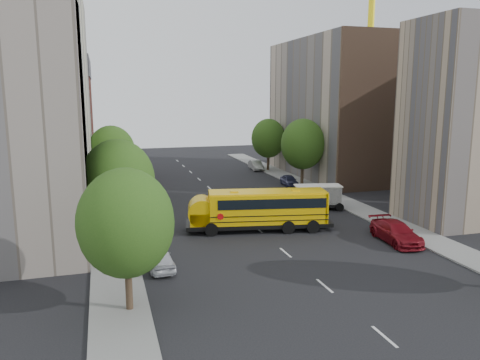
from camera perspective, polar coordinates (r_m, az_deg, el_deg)
name	(u,v)px	position (r m, az deg, el deg)	size (l,w,h in m)	color
ground	(251,223)	(40.40, 1.30, -5.27)	(120.00, 120.00, 0.00)	black
sidewalk_left	(111,218)	(43.40, -15.46, -4.46)	(3.00, 80.00, 0.12)	slate
sidewalk_right	(342,201)	(49.32, 12.32, -2.55)	(3.00, 80.00, 0.12)	slate
lane_markings	(222,199)	(49.72, -2.23, -2.27)	(0.15, 64.00, 0.01)	silver
building_left_cream	(24,105)	(43.45, -24.82, 8.26)	(10.00, 26.00, 20.00)	beige
building_left_redbrick	(52,129)	(65.45, -21.92, 5.79)	(10.00, 15.00, 13.00)	maroon
building_left_near	(1,133)	(33.17, -27.12, 5.10)	(10.00, 7.00, 17.00)	#B6A28D
building_right_near	(470,123)	(44.27, 26.23, 6.22)	(10.00, 7.00, 17.00)	tan
building_right_far	(333,109)	(64.43, 11.29, 8.51)	(10.00, 22.00, 18.00)	#B6A28D
building_right_sidewall	(380,112)	(54.94, 16.67, 7.98)	(10.10, 0.30, 18.00)	brown
tower_crane	(385,3)	(78.69, 17.25, 19.89)	(28.50, 1.20, 35.75)	yellow
street_tree_0	(126,223)	(23.88, -13.73, -5.12)	(4.80, 4.80, 7.41)	#38281C
street_tree_1	(118,181)	(33.57, -14.65, -0.16)	(5.12, 5.12, 7.90)	#38281C
street_tree_2	(112,153)	(51.39, -15.39, 3.23)	(4.99, 4.99, 7.71)	#38281C
street_tree_4	(303,144)	(56.24, 7.66, 4.36)	(5.25, 5.25, 8.10)	#38281C
street_tree_5	(268,138)	(67.35, 3.47, 5.10)	(4.86, 4.86, 7.51)	#38281C
school_bus	(257,208)	(37.88, 2.15, -3.43)	(12.06, 4.79, 3.32)	black
safari_truck	(313,197)	(45.42, 8.91, -2.01)	(5.77, 3.06, 2.35)	black
parked_car_0	(160,259)	(30.35, -9.74, -9.50)	(1.55, 3.85, 1.31)	silver
parked_car_1	(138,200)	(46.65, -12.28, -2.37)	(1.67, 4.78, 1.58)	silver
parked_car_2	(128,172)	(63.56, -13.49, 0.90)	(2.43, 5.27, 1.46)	black
parked_car_3	(396,232)	(36.99, 18.48, -6.06)	(2.15, 5.30, 1.54)	maroon
parked_car_4	(289,180)	(56.88, 6.01, -0.05)	(1.53, 3.82, 1.30)	#333559
parked_car_5	(256,165)	(68.63, 1.95, 1.83)	(1.45, 4.16, 1.37)	#A1A19C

